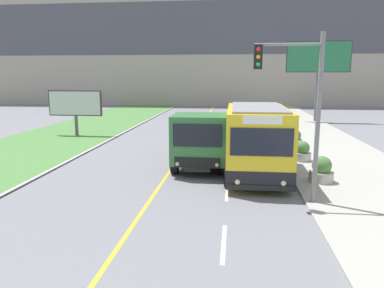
# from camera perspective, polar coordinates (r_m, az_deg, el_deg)

# --- Properties ---
(apartment_block_background) EXTENTS (80.00, 8.04, 21.13)m
(apartment_block_background) POSITION_cam_1_polar(r_m,az_deg,el_deg) (59.37, 3.71, 16.32)
(apartment_block_background) COLOR #A89E8E
(apartment_block_background) RESTS_ON ground_plane
(city_bus) EXTENTS (2.70, 5.99, 3.13)m
(city_bus) POSITION_cam_1_polar(r_m,az_deg,el_deg) (16.61, 9.82, 0.36)
(city_bus) COLOR yellow
(city_bus) RESTS_ON ground_plane
(dump_truck) EXTENTS (2.54, 6.70, 2.70)m
(dump_truck) POSITION_cam_1_polar(r_m,az_deg,el_deg) (17.83, 1.44, 0.43)
(dump_truck) COLOR black
(dump_truck) RESTS_ON ground_plane
(car_distant) EXTENTS (1.80, 4.30, 1.45)m
(car_distant) POSITION_cam_1_polar(r_m,az_deg,el_deg) (33.61, 7.63, 3.92)
(car_distant) COLOR maroon
(car_distant) RESTS_ON ground_plane
(traffic_light_mast) EXTENTS (2.28, 0.32, 5.84)m
(traffic_light_mast) POSITION_cam_1_polar(r_m,az_deg,el_deg) (13.12, 16.05, 6.87)
(traffic_light_mast) COLOR slate
(traffic_light_mast) RESTS_ON ground_plane
(billboard_large) EXTENTS (5.97, 0.24, 7.63)m
(billboard_large) POSITION_cam_1_polar(r_m,az_deg,el_deg) (38.12, 18.71, 12.11)
(billboard_large) COLOR #59595B
(billboard_large) RESTS_ON ground_plane
(billboard_small) EXTENTS (4.00, 0.24, 3.36)m
(billboard_small) POSITION_cam_1_polar(r_m,az_deg,el_deg) (28.98, -17.37, 5.80)
(billboard_small) COLOR #59595B
(billboard_small) RESTS_ON ground_plane
(planter_round_near) EXTENTS (0.99, 0.99, 1.09)m
(planter_round_near) POSITION_cam_1_polar(r_m,az_deg,el_deg) (16.43, 19.13, -3.84)
(planter_round_near) COLOR #B7B2A8
(planter_round_near) RESTS_ON sidewalk_right
(planter_round_second) EXTENTS (0.90, 0.90, 1.03)m
(planter_round_second) POSITION_cam_1_polar(r_m,az_deg,el_deg) (20.19, 16.47, -1.18)
(planter_round_second) COLOR #B7B2A8
(planter_round_second) RESTS_ON sidewalk_right
(planter_round_third) EXTENTS (0.87, 0.87, 1.04)m
(planter_round_third) POSITION_cam_1_polar(r_m,az_deg,el_deg) (24.05, 15.46, 0.71)
(planter_round_third) COLOR #B7B2A8
(planter_round_third) RESTS_ON sidewalk_right
(planter_round_far) EXTENTS (0.97, 0.97, 1.09)m
(planter_round_far) POSITION_cam_1_polar(r_m,az_deg,el_deg) (27.90, 14.17, 2.11)
(planter_round_far) COLOR #B7B2A8
(planter_round_far) RESTS_ON sidewalk_right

